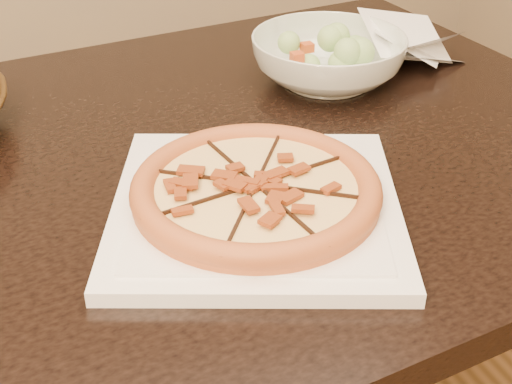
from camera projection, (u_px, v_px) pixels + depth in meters
dining_table at (150, 228)px, 0.99m from camera, size 1.47×1.02×0.75m
plate at (256, 206)px, 0.83m from camera, size 0.43×0.43×0.02m
pizza at (256, 189)px, 0.82m from camera, size 0.29×0.29×0.03m
salad_bowl at (328, 59)px, 1.13m from camera, size 0.28×0.28×0.08m
salad at (329, 25)px, 1.10m from camera, size 0.09×0.13×0.04m
cling_film at (408, 47)px, 1.22m from camera, size 0.20×0.18×0.05m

